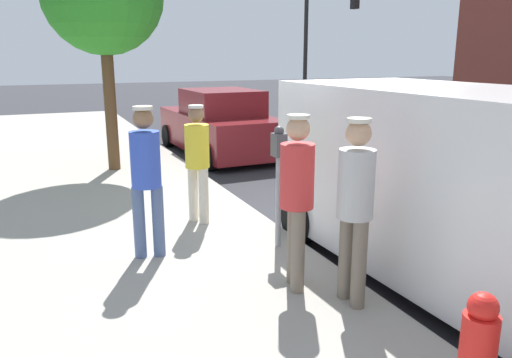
# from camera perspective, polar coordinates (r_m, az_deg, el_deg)

# --- Properties ---
(ground_plane) EXTENTS (80.00, 80.00, 0.00)m
(ground_plane) POSITION_cam_1_polar(r_m,az_deg,el_deg) (7.72, 8.93, -5.08)
(ground_plane) COLOR #2D2D33
(sidewalk_slab) EXTENTS (5.00, 32.00, 0.15)m
(sidewalk_slab) POSITION_cam_1_polar(r_m,az_deg,el_deg) (6.61, -17.93, -8.26)
(sidewalk_slab) COLOR #9E998E
(sidewalk_slab) RESTS_ON ground
(parking_meter_near) EXTENTS (0.14, 0.18, 1.52)m
(parking_meter_near) POSITION_cam_1_polar(r_m,az_deg,el_deg) (6.09, 2.59, 1.47)
(parking_meter_near) COLOR gray
(parking_meter_near) RESTS_ON sidewalk_slab
(pedestrian_in_gray) EXTENTS (0.34, 0.36, 1.79)m
(pedestrian_in_gray) POSITION_cam_1_polar(r_m,az_deg,el_deg) (4.76, 11.18, -2.29)
(pedestrian_in_gray) COLOR #726656
(pedestrian_in_gray) RESTS_ON sidewalk_slab
(pedestrian_in_blue) EXTENTS (0.36, 0.34, 1.79)m
(pedestrian_in_blue) POSITION_cam_1_polar(r_m,az_deg,el_deg) (5.91, -12.34, 0.77)
(pedestrian_in_blue) COLOR #4C608C
(pedestrian_in_blue) RESTS_ON sidewalk_slab
(pedestrian_in_red) EXTENTS (0.34, 0.35, 1.79)m
(pedestrian_in_red) POSITION_cam_1_polar(r_m,az_deg,el_deg) (5.01, 4.65, -1.32)
(pedestrian_in_red) COLOR #726656
(pedestrian_in_red) RESTS_ON sidewalk_slab
(pedestrian_in_yellow) EXTENTS (0.34, 0.34, 1.67)m
(pedestrian_in_yellow) POSITION_cam_1_polar(r_m,az_deg,el_deg) (7.09, -6.66, 2.55)
(pedestrian_in_yellow) COLOR beige
(pedestrian_in_yellow) RESTS_ON sidewalk_slab
(parked_van) EXTENTS (2.26, 5.26, 2.15)m
(parked_van) POSITION_cam_1_polar(r_m,az_deg,el_deg) (5.69, 24.02, -0.93)
(parked_van) COLOR white
(parked_van) RESTS_ON ground
(parked_sedan_behind) EXTENTS (2.07, 4.46, 1.65)m
(parked_sedan_behind) POSITION_cam_1_polar(r_m,az_deg,el_deg) (12.78, -4.16, 6.08)
(parked_sedan_behind) COLOR maroon
(parked_sedan_behind) RESTS_ON ground
(traffic_light_corner) EXTENTS (2.48, 0.42, 5.20)m
(traffic_light_corner) POSITION_cam_1_polar(r_m,az_deg,el_deg) (20.88, 7.78, 16.66)
(traffic_light_corner) COLOR black
(traffic_light_corner) RESTS_ON ground
(fire_hydrant) EXTENTS (0.24, 0.24, 0.86)m
(fire_hydrant) POSITION_cam_1_polar(r_m,az_deg,el_deg) (3.82, 23.80, -17.67)
(fire_hydrant) COLOR red
(fire_hydrant) RESTS_ON sidewalk_slab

